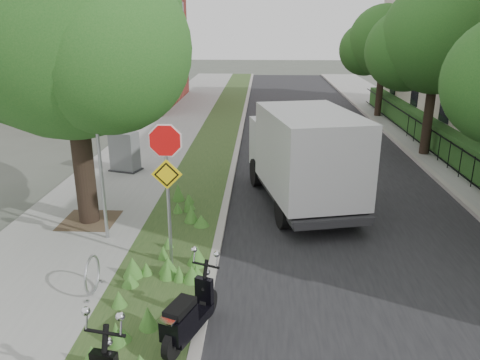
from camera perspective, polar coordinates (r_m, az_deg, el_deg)
The scene contains 19 objects.
ground at distance 9.82m, azimuth -0.70°, elevation -12.61°, with size 120.00×120.00×0.00m, color #4C5147.
sidewalk_near at distance 19.64m, azimuth -11.45°, elevation 3.45°, with size 3.50×60.00×0.12m, color gray.
verge at distance 19.16m, azimuth -3.43°, elevation 3.41°, with size 2.00×60.00×0.12m, color #27421C.
kerb_near at distance 19.08m, azimuth -0.44°, elevation 3.40°, with size 0.20×60.00×0.13m, color #9E9991.
road at distance 19.23m, azimuth 10.05°, elevation 3.04°, with size 7.00×60.00×0.01m, color black.
kerb_far at distance 19.97m, azimuth 20.08°, elevation 2.94°, with size 0.20×60.00×0.13m, color #9E9991.
footpath_far at distance 20.54m, azimuth 24.61°, elevation 2.77°, with size 3.20×60.00×0.12m, color gray.
street_tree_main at distance 12.14m, azimuth -20.37°, elevation 16.19°, with size 6.21×5.54×7.66m.
bare_post at distance 11.23m, azimuth -16.73°, elevation 2.50°, with size 0.08×0.08×4.00m.
bike_hoop at distance 9.59m, azimuth -17.58°, elevation -10.97°, with size 0.06×0.78×0.77m.
sign_assembly at distance 9.57m, azimuth -8.95°, elevation 1.61°, with size 0.94×0.08×3.22m.
fence_far at distance 20.05m, azimuth 22.18°, elevation 4.54°, with size 0.04×24.00×1.00m.
hedge_far at distance 20.29m, azimuth 24.05°, elevation 4.45°, with size 1.00×24.00×1.10m, color #204518.
brick_building at distance 31.99m, azimuth -16.22°, elevation 16.41°, with size 9.40×10.40×8.30m.
far_tree_b at distance 19.52m, azimuth 22.75°, elevation 15.17°, with size 4.83×4.31×6.56m.
far_tree_c at distance 27.21m, azimuth 17.00°, elevation 15.51°, with size 4.37×3.89×5.93m.
scooter_far at distance 7.93m, azimuth -6.64°, elevation -16.76°, with size 0.77×1.64×0.82m.
box_truck at distance 13.38m, azimuth 7.74°, elevation 3.27°, with size 3.20×5.68×2.43m.
utility_cabinet at distance 16.87m, azimuth -13.88°, elevation 3.30°, with size 1.18×0.95×1.37m.
Camera 1 is at (0.51, -8.37, 5.10)m, focal length 35.00 mm.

